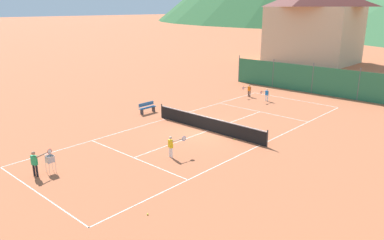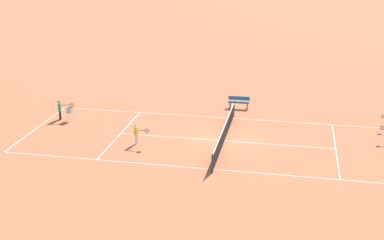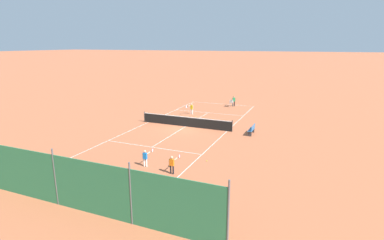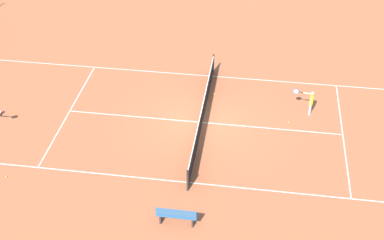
% 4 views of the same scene
% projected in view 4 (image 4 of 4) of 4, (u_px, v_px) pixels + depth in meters
% --- Properties ---
extents(ground_plane, '(600.00, 600.00, 0.00)m').
position_uv_depth(ground_plane, '(202.00, 122.00, 24.83)').
color(ground_plane, '#B7603D').
extents(court_line_markings, '(8.25, 23.85, 0.01)m').
position_uv_depth(court_line_markings, '(202.00, 122.00, 24.83)').
color(court_line_markings, white).
rests_on(court_line_markings, ground).
extents(tennis_net, '(9.18, 0.08, 1.06)m').
position_uv_depth(tennis_net, '(202.00, 114.00, 24.54)').
color(tennis_net, '#2D2D2D').
rests_on(tennis_net, ground).
extents(player_near_baseline, '(0.56, 0.99, 1.22)m').
position_uv_depth(player_near_baseline, '(310.00, 101.00, 25.02)').
color(player_near_baseline, white).
rests_on(player_near_baseline, ground).
extents(tennis_ball_service_box, '(0.07, 0.07, 0.07)m').
position_uv_depth(tennis_ball_service_box, '(214.00, 94.00, 26.68)').
color(tennis_ball_service_box, '#CCE033').
rests_on(tennis_ball_service_box, ground).
extents(tennis_ball_by_net_left, '(0.07, 0.07, 0.07)m').
position_uv_depth(tennis_ball_by_net_left, '(289.00, 122.00, 24.78)').
color(tennis_ball_by_net_left, '#CCE033').
rests_on(tennis_ball_by_net_left, ground).
extents(tennis_ball_by_net_right, '(0.07, 0.07, 0.07)m').
position_uv_depth(tennis_ball_by_net_right, '(6.00, 177.00, 21.82)').
color(tennis_ball_by_net_right, '#CCE033').
rests_on(tennis_ball_by_net_right, ground).
extents(courtside_bench, '(0.36, 1.50, 0.84)m').
position_uv_depth(courtside_bench, '(177.00, 215.00, 19.54)').
color(courtside_bench, '#336699').
rests_on(courtside_bench, ground).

